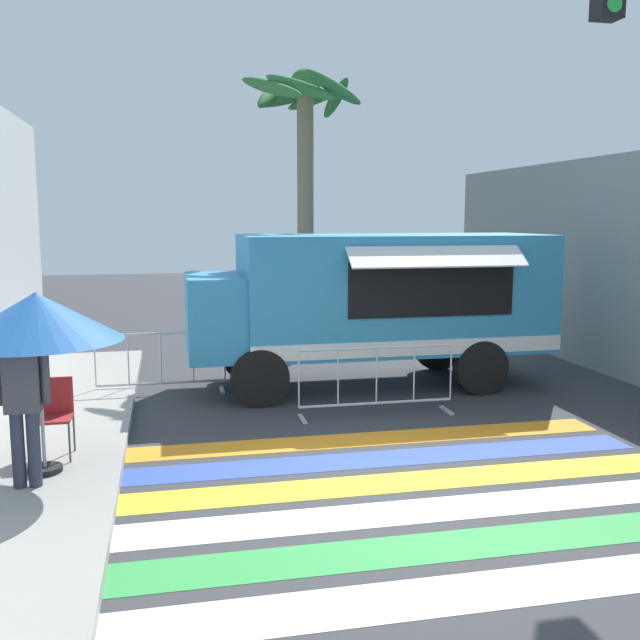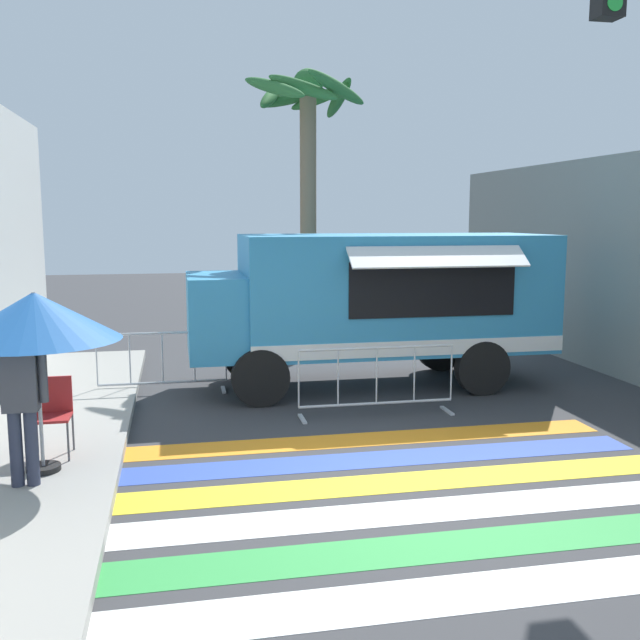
{
  "view_description": "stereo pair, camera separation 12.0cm",
  "coord_description": "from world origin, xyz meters",
  "px_view_note": "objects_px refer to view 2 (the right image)",
  "views": [
    {
      "loc": [
        -2.37,
        -6.73,
        2.84
      ],
      "look_at": [
        -0.3,
        2.94,
        1.4
      ],
      "focal_mm": 40.0,
      "sensor_mm": 36.0,
      "label": 1
    },
    {
      "loc": [
        -2.26,
        -6.75,
        2.84
      ],
      "look_at": [
        -0.3,
        2.94,
        1.4
      ],
      "focal_mm": 40.0,
      "sensor_mm": 36.0,
      "label": 2
    }
  ],
  "objects_px": {
    "folding_chair": "(52,409)",
    "palm_tree": "(306,148)",
    "food_truck": "(368,298)",
    "barricade_front": "(377,381)",
    "vendor_person": "(21,395)",
    "patio_umbrella": "(35,317)",
    "barricade_side": "(163,363)"
  },
  "relations": [
    {
      "from": "vendor_person",
      "to": "barricade_side",
      "type": "relative_size",
      "value": 0.81
    },
    {
      "from": "patio_umbrella",
      "to": "folding_chair",
      "type": "xyz_separation_m",
      "value": [
        0.03,
        0.56,
        -1.13
      ]
    },
    {
      "from": "food_truck",
      "to": "barricade_side",
      "type": "relative_size",
      "value": 2.89
    },
    {
      "from": "vendor_person",
      "to": "barricade_front",
      "type": "height_order",
      "value": "vendor_person"
    },
    {
      "from": "barricade_front",
      "to": "palm_tree",
      "type": "xyz_separation_m",
      "value": [
        -0.15,
        4.71,
        3.68
      ]
    },
    {
      "from": "barricade_front",
      "to": "barricade_side",
      "type": "xyz_separation_m",
      "value": [
        -3.02,
        1.93,
        -0.01
      ]
    },
    {
      "from": "patio_umbrella",
      "to": "barricade_front",
      "type": "bearing_deg",
      "value": 23.13
    },
    {
      "from": "barricade_front",
      "to": "palm_tree",
      "type": "distance_m",
      "value": 5.98
    },
    {
      "from": "folding_chair",
      "to": "barricade_side",
      "type": "relative_size",
      "value": 0.43
    },
    {
      "from": "food_truck",
      "to": "folding_chair",
      "type": "height_order",
      "value": "food_truck"
    },
    {
      "from": "vendor_person",
      "to": "folding_chair",
      "type": "bearing_deg",
      "value": 77.98
    },
    {
      "from": "folding_chair",
      "to": "palm_tree",
      "type": "height_order",
      "value": "palm_tree"
    },
    {
      "from": "patio_umbrella",
      "to": "palm_tree",
      "type": "xyz_separation_m",
      "value": [
        4.07,
        6.52,
        2.39
      ]
    },
    {
      "from": "food_truck",
      "to": "patio_umbrella",
      "type": "bearing_deg",
      "value": -141.83
    },
    {
      "from": "folding_chair",
      "to": "barricade_front",
      "type": "height_order",
      "value": "folding_chair"
    },
    {
      "from": "patio_umbrella",
      "to": "barricade_front",
      "type": "xyz_separation_m",
      "value": [
        4.22,
        1.8,
        -1.29
      ]
    },
    {
      "from": "food_truck",
      "to": "vendor_person",
      "type": "height_order",
      "value": "food_truck"
    },
    {
      "from": "barricade_front",
      "to": "barricade_side",
      "type": "height_order",
      "value": "same"
    },
    {
      "from": "food_truck",
      "to": "barricade_front",
      "type": "distance_m",
      "value": 2.08
    },
    {
      "from": "food_truck",
      "to": "barricade_side",
      "type": "height_order",
      "value": "food_truck"
    },
    {
      "from": "vendor_person",
      "to": "patio_umbrella",
      "type": "bearing_deg",
      "value": 71.41
    },
    {
      "from": "food_truck",
      "to": "palm_tree",
      "type": "relative_size",
      "value": 1.04
    },
    {
      "from": "folding_chair",
      "to": "vendor_person",
      "type": "bearing_deg",
      "value": -113.09
    },
    {
      "from": "folding_chair",
      "to": "palm_tree",
      "type": "distance_m",
      "value": 8.01
    },
    {
      "from": "food_truck",
      "to": "barricade_front",
      "type": "relative_size",
      "value": 2.6
    },
    {
      "from": "palm_tree",
      "to": "food_truck",
      "type": "bearing_deg",
      "value": -80.16
    },
    {
      "from": "food_truck",
      "to": "vendor_person",
      "type": "bearing_deg",
      "value": -139.48
    },
    {
      "from": "barricade_side",
      "to": "barricade_front",
      "type": "bearing_deg",
      "value": -32.57
    },
    {
      "from": "patio_umbrella",
      "to": "barricade_front",
      "type": "height_order",
      "value": "patio_umbrella"
    },
    {
      "from": "folding_chair",
      "to": "vendor_person",
      "type": "height_order",
      "value": "vendor_person"
    },
    {
      "from": "barricade_front",
      "to": "barricade_side",
      "type": "relative_size",
      "value": 1.11
    },
    {
      "from": "vendor_person",
      "to": "barricade_front",
      "type": "bearing_deg",
      "value": 22.5
    }
  ]
}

